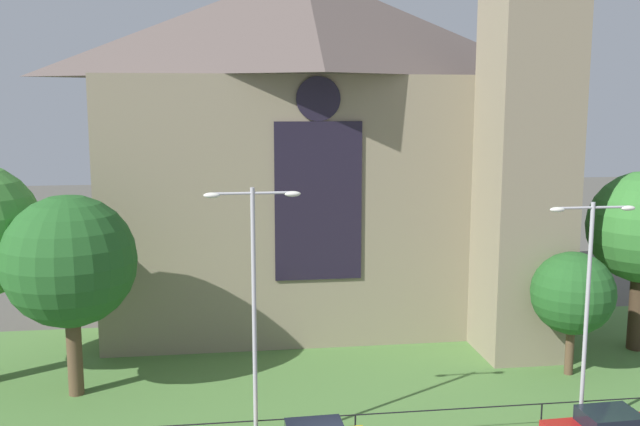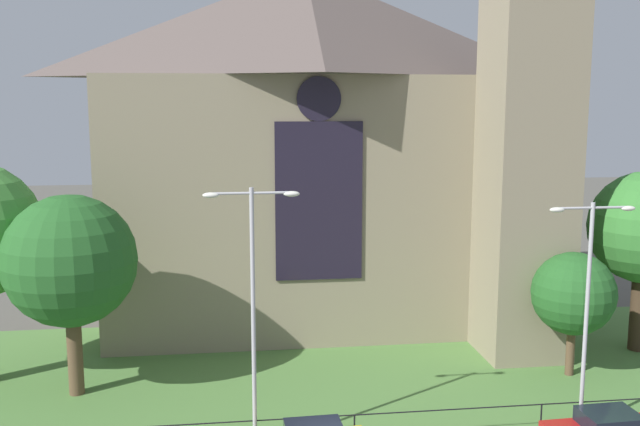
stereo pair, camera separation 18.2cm
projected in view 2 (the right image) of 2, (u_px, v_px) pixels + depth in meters
ground at (306, 370)px, 34.10m from camera, size 160.00×160.00×0.00m
grass_verge at (311, 387)px, 32.14m from camera, size 120.00×20.00×0.01m
church_building at (320, 144)px, 40.91m from camera, size 23.20×16.20×26.00m
iron_railing at (354, 418)px, 26.73m from camera, size 29.46×0.07×1.13m
tree_left_near at (70, 261)px, 30.47m from camera, size 5.68×5.68×8.81m
tree_right_near at (573, 294)px, 32.97m from camera, size 3.84×3.84×5.84m
streetlamp_near at (253, 290)px, 25.37m from camera, size 3.37×0.26×9.73m
streetlamp_far at (588, 290)px, 27.04m from camera, size 3.37×0.26×8.97m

